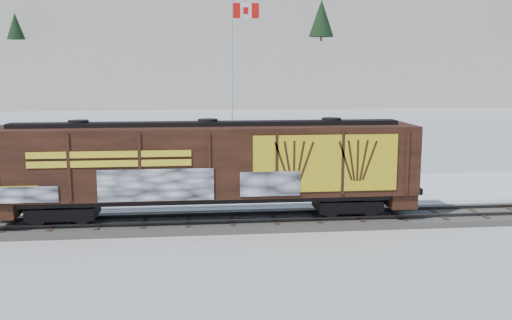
{
  "coord_description": "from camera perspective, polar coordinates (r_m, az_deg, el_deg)",
  "views": [
    {
      "loc": [
        -3.59,
        -25.93,
        7.25
      ],
      "look_at": [
        -0.52,
        3.0,
        2.57
      ],
      "focal_mm": 40.0,
      "sensor_mm": 36.0,
      "label": 1
    }
  ],
  "objects": [
    {
      "name": "parking_strip",
      "position": [
        34.39,
        0.07,
        -3.0
      ],
      "size": [
        40.0,
        8.0,
        0.03
      ],
      "primitive_type": "cube",
      "color": "white",
      "rests_on": "ground"
    },
    {
      "name": "hopper_railcar",
      "position": [
        26.29,
        -4.78,
        -0.38
      ],
      "size": [
        19.12,
        3.06,
        4.44
      ],
      "color": "black",
      "rests_on": "rail_track"
    },
    {
      "name": "ground",
      "position": [
        27.17,
        1.77,
        -6.34
      ],
      "size": [
        500.0,
        500.0,
        0.0
      ],
      "primitive_type": "plane",
      "color": "white",
      "rests_on": "ground"
    },
    {
      "name": "rail_track",
      "position": [
        27.13,
        1.77,
        -6.04
      ],
      "size": [
        50.0,
        3.4,
        0.43
      ],
      "color": "#59544C",
      "rests_on": "ground"
    },
    {
      "name": "car_white",
      "position": [
        34.99,
        -1.69,
        -1.34
      ],
      "size": [
        5.33,
        2.2,
        1.72
      ],
      "primitive_type": "imported",
      "rotation": [
        0.0,
        0.0,
        1.5
      ],
      "color": "silver",
      "rests_on": "parking_strip"
    },
    {
      "name": "flagpole",
      "position": [
        39.19,
        -2.24,
        4.92
      ],
      "size": [
        2.3,
        0.9,
        11.77
      ],
      "color": "silver",
      "rests_on": "ground"
    },
    {
      "name": "hillside",
      "position": [
        165.92,
        -4.93,
        11.57
      ],
      "size": [
        360.0,
        110.0,
        93.0
      ],
      "color": "white",
      "rests_on": "ground"
    },
    {
      "name": "car_dark",
      "position": [
        33.81,
        5.25,
        -2.03
      ],
      "size": [
        5.05,
        2.85,
        1.38
      ],
      "primitive_type": "imported",
      "rotation": [
        0.0,
        0.0,
        1.77
      ],
      "color": "#212329",
      "rests_on": "parking_strip"
    },
    {
      "name": "car_silver",
      "position": [
        33.8,
        -8.17,
        -1.88
      ],
      "size": [
        5.14,
        3.52,
        1.62
      ],
      "primitive_type": "imported",
      "rotation": [
        0.0,
        0.0,
        1.2
      ],
      "color": "silver",
      "rests_on": "parking_strip"
    }
  ]
}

